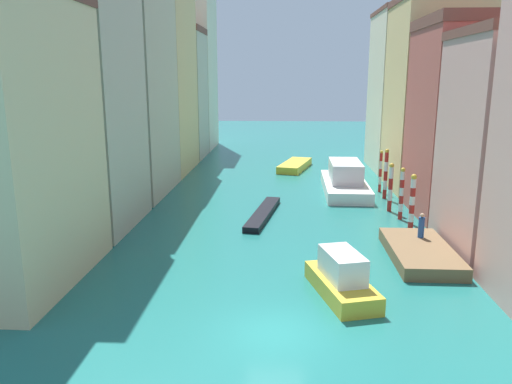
{
  "coord_description": "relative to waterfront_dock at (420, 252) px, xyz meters",
  "views": [
    {
      "loc": [
        0.28,
        -18.58,
        10.23
      ],
      "look_at": [
        -1.91,
        19.18,
        1.5
      ],
      "focal_mm": 34.94,
      "sensor_mm": 36.0,
      "label": 1
    }
  ],
  "objects": [
    {
      "name": "gondola_black",
      "position": [
        -9.45,
        8.49,
        -0.16
      ],
      "size": [
        2.45,
        9.03,
        0.43
      ],
      "color": "black",
      "rests_on": "ground"
    },
    {
      "name": "building_left_1",
      "position": [
        -22.18,
        5.46,
        9.69
      ],
      "size": [
        7.81,
        9.03,
        20.11
      ],
      "color": "#BCB299",
      "rests_on": "ground"
    },
    {
      "name": "building_right_2",
      "position": [
        5.84,
        10.12,
        6.88
      ],
      "size": [
        7.81,
        8.62,
        14.48
      ],
      "color": "#B25147",
      "rests_on": "ground"
    },
    {
      "name": "motorboat_1",
      "position": [
        -6.7,
        28.53,
        0.02
      ],
      "size": [
        4.19,
        7.94,
        0.79
      ],
      "color": "gold",
      "rests_on": "ground"
    },
    {
      "name": "person_on_dock",
      "position": [
        0.43,
        1.65,
        1.08
      ],
      "size": [
        0.36,
        0.36,
        1.52
      ],
      "color": "#234C93",
      "rests_on": "waterfront_dock"
    },
    {
      "name": "building_left_5",
      "position": [
        -22.18,
        45.66,
        10.72
      ],
      "size": [
        7.81,
        9.81,
        22.16
      ],
      "color": "beige",
      "rests_on": "ground"
    },
    {
      "name": "mooring_pole_0",
      "position": [
        0.8,
        5.56,
        1.64
      ],
      "size": [
        0.39,
        0.39,
        3.91
      ],
      "color": "red",
      "rests_on": "ground"
    },
    {
      "name": "building_right_3",
      "position": [
        5.84,
        19.44,
        8.26
      ],
      "size": [
        7.81,
        9.47,
        17.25
      ],
      "color": "#DBB77A",
      "rests_on": "ground"
    },
    {
      "name": "waterfront_dock",
      "position": [
        0.0,
        0.0,
        0.0
      ],
      "size": [
        3.42,
        7.12,
        0.74
      ],
      "color": "brown",
      "rests_on": "ground"
    },
    {
      "name": "mooring_pole_2",
      "position": [
        0.34,
        10.45,
        1.59
      ],
      "size": [
        0.36,
        0.36,
        3.82
      ],
      "color": "red",
      "rests_on": "ground"
    },
    {
      "name": "building_left_4",
      "position": [
        -22.18,
        36.56,
        7.82
      ],
      "size": [
        7.81,
        7.93,
        16.35
      ],
      "color": "#BCB299",
      "rests_on": "ground"
    },
    {
      "name": "mooring_pole_1",
      "position": [
        0.67,
        8.2,
        1.62
      ],
      "size": [
        0.34,
        0.34,
        3.88
      ],
      "color": "red",
      "rests_on": "ground"
    },
    {
      "name": "building_right_4",
      "position": [
        5.84,
        29.46,
        8.33
      ],
      "size": [
        7.81,
        10.02,
        17.39
      ],
      "color": "beige",
      "rests_on": "ground"
    },
    {
      "name": "building_left_3",
      "position": [
        -22.18,
        26.82,
        9.48
      ],
      "size": [
        7.81,
        11.12,
        19.68
      ],
      "color": "#DBB77A",
      "rests_on": "ground"
    },
    {
      "name": "building_left_2",
      "position": [
        -22.18,
        15.87,
        9.13
      ],
      "size": [
        7.81,
        11.01,
        18.98
      ],
      "color": "#BCB299",
      "rests_on": "ground"
    },
    {
      "name": "mooring_pole_3",
      "position": [
        0.77,
        14.67,
        1.84
      ],
      "size": [
        0.35,
        0.35,
        4.32
      ],
      "color": "red",
      "rests_on": "ground"
    },
    {
      "name": "vaporetto_white",
      "position": [
        -2.35,
        17.17,
        0.68
      ],
      "size": [
        3.93,
        10.69,
        2.79
      ],
      "color": "white",
      "rests_on": "ground"
    },
    {
      "name": "motorboat_0",
      "position": [
        -5.08,
        -5.26,
        0.47
      ],
      "size": [
        3.35,
        5.51,
        2.17
      ],
      "color": "gold",
      "rests_on": "ground"
    },
    {
      "name": "mooring_pole_4",
      "position": [
        0.81,
        17.21,
        1.58
      ],
      "size": [
        0.28,
        0.28,
        3.82
      ],
      "color": "red",
      "rests_on": "ground"
    },
    {
      "name": "ground_plane",
      "position": [
        -8.17,
        15.36,
        -0.37
      ],
      "size": [
        154.0,
        154.0,
        0.0
      ],
      "primitive_type": "plane",
      "color": "#1E6B66"
    }
  ]
}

